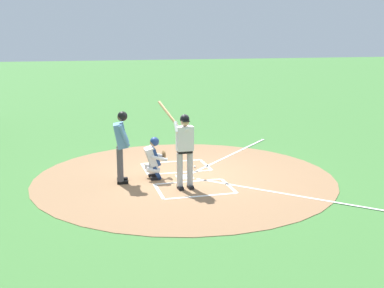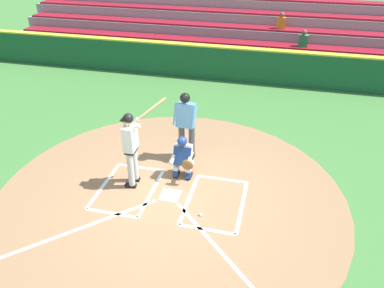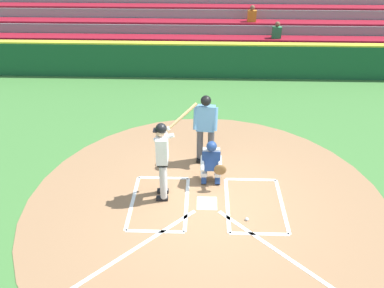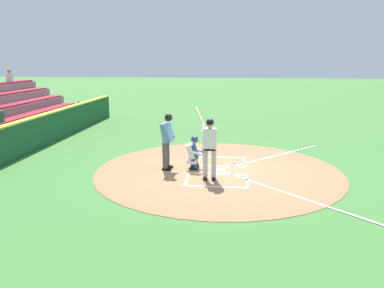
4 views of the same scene
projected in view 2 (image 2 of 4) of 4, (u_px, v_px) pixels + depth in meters
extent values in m
plane|color=#427A38|center=(170.00, 196.00, 8.82)|extent=(120.00, 120.00, 0.00)
cylinder|color=#99704C|center=(170.00, 195.00, 8.82)|extent=(8.00, 8.00, 0.01)
cube|color=white|center=(170.00, 195.00, 8.81)|extent=(0.44, 0.44, 0.01)
cube|color=white|center=(222.00, 179.00, 9.35)|extent=(1.20, 0.08, 0.01)
cube|color=white|center=(207.00, 230.00, 7.84)|extent=(1.20, 0.08, 0.01)
cube|color=white|center=(189.00, 198.00, 8.72)|extent=(0.08, 1.80, 0.01)
cube|color=white|center=(242.00, 206.00, 8.47)|extent=(0.08, 1.80, 0.01)
cube|color=white|center=(141.00, 167.00, 9.78)|extent=(1.20, 0.08, 0.01)
cube|color=white|center=(112.00, 213.00, 8.28)|extent=(1.20, 0.08, 0.01)
cube|color=white|center=(152.00, 192.00, 8.90)|extent=(0.08, 1.80, 0.01)
cube|color=white|center=(104.00, 185.00, 9.15)|extent=(0.08, 1.80, 0.01)
cube|color=white|center=(36.00, 245.00, 7.49)|extent=(3.73, 3.73, 0.01)
cube|color=white|center=(252.00, 287.00, 6.63)|extent=(3.73, 3.73, 0.01)
cylinder|color=#BCBCBC|center=(131.00, 170.00, 8.84)|extent=(0.15, 0.15, 0.84)
cube|color=black|center=(131.00, 185.00, 9.08)|extent=(0.26, 0.13, 0.09)
cylinder|color=#BCBCBC|center=(135.00, 164.00, 9.06)|extent=(0.15, 0.15, 0.84)
cube|color=black|center=(135.00, 179.00, 9.30)|extent=(0.26, 0.13, 0.09)
cube|color=black|center=(131.00, 150.00, 8.71)|extent=(0.23, 0.35, 0.10)
cube|color=white|center=(130.00, 138.00, 8.55)|extent=(0.25, 0.41, 0.60)
sphere|color=tan|center=(128.00, 121.00, 8.34)|extent=(0.21, 0.21, 0.21)
sphere|color=black|center=(128.00, 118.00, 8.30)|extent=(0.23, 0.23, 0.23)
cube|color=black|center=(123.00, 119.00, 8.34)|extent=(0.11, 0.17, 0.02)
cylinder|color=white|center=(131.00, 127.00, 8.38)|extent=(0.43, 0.10, 0.21)
cylinder|color=white|center=(134.00, 123.00, 8.56)|extent=(0.27, 0.10, 0.29)
cylinder|color=tan|center=(151.00, 110.00, 8.45)|extent=(0.68, 0.38, 0.53)
cylinder|color=tan|center=(136.00, 121.00, 8.51)|extent=(0.10, 0.10, 0.08)
cube|color=black|center=(189.00, 176.00, 9.41)|extent=(0.12, 0.26, 0.09)
cube|color=navy|center=(189.00, 172.00, 9.30)|extent=(0.12, 0.24, 0.37)
cylinder|color=silver|center=(190.00, 167.00, 9.34)|extent=(0.15, 0.36, 0.21)
cube|color=black|center=(177.00, 174.00, 9.48)|extent=(0.12, 0.26, 0.09)
cube|color=navy|center=(176.00, 170.00, 9.37)|extent=(0.12, 0.24, 0.37)
cylinder|color=silver|center=(177.00, 165.00, 9.41)|extent=(0.15, 0.36, 0.21)
cube|color=silver|center=(183.00, 154.00, 9.21)|extent=(0.40, 0.36, 0.52)
cube|color=navy|center=(182.00, 156.00, 9.12)|extent=(0.42, 0.22, 0.46)
sphere|color=#9E7051|center=(182.00, 142.00, 8.96)|extent=(0.21, 0.21, 0.21)
sphere|color=navy|center=(182.00, 142.00, 8.94)|extent=(0.24, 0.24, 0.24)
cylinder|color=silver|center=(190.00, 159.00, 9.04)|extent=(0.09, 0.45, 0.20)
cylinder|color=silver|center=(173.00, 157.00, 9.12)|extent=(0.09, 0.45, 0.20)
ellipsoid|color=brown|center=(187.00, 165.00, 8.89)|extent=(0.28, 0.10, 0.28)
cylinder|color=#4C4C51|center=(192.00, 141.00, 9.96)|extent=(0.16, 0.16, 0.86)
cube|color=black|center=(191.00, 157.00, 10.16)|extent=(0.15, 0.29, 0.09)
cylinder|color=#4C4C51|center=(182.00, 139.00, 10.04)|extent=(0.16, 0.16, 0.86)
cube|color=black|center=(181.00, 155.00, 10.23)|extent=(0.15, 0.29, 0.09)
cube|color=#5B8EB7|center=(186.00, 115.00, 9.58)|extent=(0.47, 0.40, 0.66)
sphere|color=brown|center=(185.00, 98.00, 9.31)|extent=(0.22, 0.22, 0.22)
sphere|color=black|center=(185.00, 98.00, 9.29)|extent=(0.25, 0.25, 0.25)
cylinder|color=#5B8EB7|center=(194.00, 117.00, 9.44)|extent=(0.13, 0.29, 0.56)
cylinder|color=#5B8EB7|center=(176.00, 114.00, 9.57)|extent=(0.13, 0.29, 0.56)
sphere|color=white|center=(201.00, 215.00, 8.21)|extent=(0.07, 0.07, 0.07)
cube|color=#19512D|center=(226.00, 64.00, 14.75)|extent=(22.00, 0.36, 1.25)
cube|color=yellow|center=(226.00, 47.00, 14.41)|extent=(22.00, 0.32, 0.06)
cube|color=gray|center=(229.00, 65.00, 15.81)|extent=(20.00, 0.85, 0.45)
cube|color=maroon|center=(230.00, 59.00, 15.67)|extent=(19.60, 0.72, 0.08)
cube|color=gray|center=(233.00, 54.00, 16.40)|extent=(20.00, 0.85, 0.90)
cube|color=maroon|center=(233.00, 42.00, 16.15)|extent=(19.60, 0.72, 0.08)
cube|color=gray|center=(236.00, 43.00, 17.00)|extent=(20.00, 0.85, 1.35)
cube|color=maroon|center=(237.00, 27.00, 16.63)|extent=(19.60, 0.72, 0.08)
cube|color=gray|center=(239.00, 33.00, 17.59)|extent=(20.00, 0.85, 1.80)
cube|color=maroon|center=(240.00, 12.00, 17.11)|extent=(19.60, 0.72, 0.08)
cube|color=gray|center=(241.00, 24.00, 18.18)|extent=(20.00, 0.85, 2.25)
cube|color=#2D844C|center=(303.00, 41.00, 15.39)|extent=(0.36, 0.22, 0.46)
sphere|color=brown|center=(304.00, 32.00, 15.22)|extent=(0.20, 0.20, 0.20)
cube|color=orange|center=(281.00, 23.00, 16.07)|extent=(0.36, 0.22, 0.46)
sphere|color=brown|center=(282.00, 15.00, 15.89)|extent=(0.20, 0.20, 0.20)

